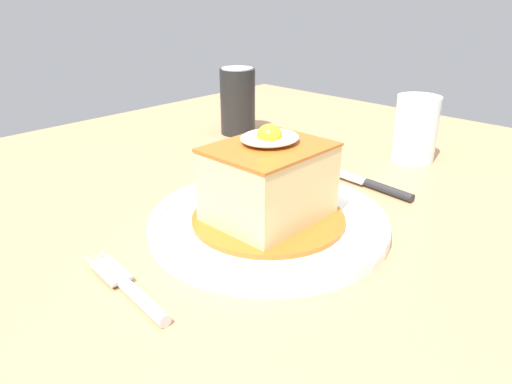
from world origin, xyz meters
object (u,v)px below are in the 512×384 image
main_plate (268,221)px  knife (374,185)px  fork (132,291)px  soda_can (238,101)px  drinking_glass (415,133)px

main_plate → knife: (0.19, -0.03, -0.00)m
fork → knife: bearing=-4.6°
main_plate → knife: main_plate is taller
fork → knife: size_ratio=0.86×
soda_can → drinking_glass: bearing=-74.5°
soda_can → drinking_glass: size_ratio=1.18×
knife → drinking_glass: (0.15, 0.02, 0.04)m
fork → drinking_glass: bearing=-1.1°
main_plate → drinking_glass: 0.34m
fork → soda_can: size_ratio=1.14×
main_plate → soda_can: (0.25, 0.31, 0.05)m
knife → fork: bearing=175.4°
soda_can → fork: bearing=-144.9°
main_plate → knife: bearing=-9.0°
soda_can → main_plate: bearing=-129.3°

